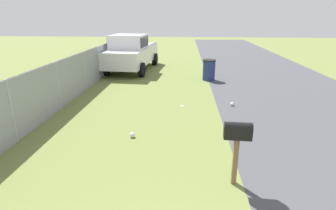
# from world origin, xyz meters

# --- Properties ---
(mailbox) EXTENTS (0.23, 0.52, 1.28)m
(mailbox) POSITION_xyz_m (4.08, -0.89, 1.03)
(mailbox) COLOR brown
(mailbox) RESTS_ON ground
(pickup_truck) EXTENTS (5.53, 2.60, 2.09)m
(pickup_truck) POSITION_xyz_m (15.01, 3.25, 1.11)
(pickup_truck) COLOR silver
(pickup_truck) RESTS_ON ground
(trash_bin) EXTENTS (0.64, 0.64, 1.04)m
(trash_bin) POSITION_xyz_m (12.84, -1.08, 0.52)
(trash_bin) COLOR navy
(trash_bin) RESTS_ON ground
(fence_section) EXTENTS (15.40, 0.07, 1.66)m
(fence_section) POSITION_xyz_m (8.10, 4.44, 0.90)
(fence_section) COLOR #9EA3A8
(fence_section) RESTS_ON ground
(litter_wrapper_midfield_a) EXTENTS (0.15, 0.13, 0.01)m
(litter_wrapper_midfield_a) POSITION_xyz_m (8.72, 0.19, 0.00)
(litter_wrapper_midfield_a) COLOR silver
(litter_wrapper_midfield_a) RESTS_ON ground
(litter_bag_near_hydrant) EXTENTS (0.14, 0.14, 0.14)m
(litter_bag_near_hydrant) POSITION_xyz_m (5.99, 1.49, 0.07)
(litter_bag_near_hydrant) COLOR silver
(litter_bag_near_hydrant) RESTS_ON ground
(litter_bag_far_scatter) EXTENTS (0.14, 0.14, 0.14)m
(litter_bag_far_scatter) POSITION_xyz_m (8.82, -1.62, 0.07)
(litter_bag_far_scatter) COLOR silver
(litter_bag_far_scatter) RESTS_ON ground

